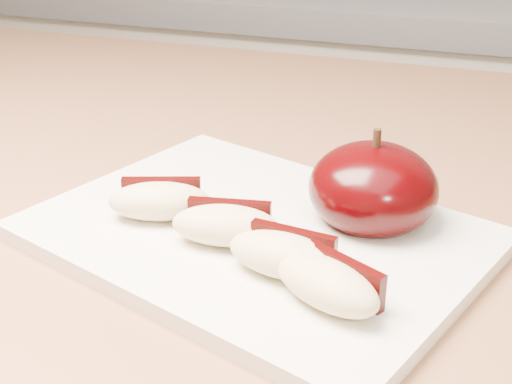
% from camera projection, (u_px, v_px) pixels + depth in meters
% --- Properties ---
extents(back_cabinet, '(2.40, 0.62, 0.94)m').
position_uv_depth(back_cabinet, '(437.00, 237.00, 1.34)').
color(back_cabinet, silver).
rests_on(back_cabinet, ground).
extents(cutting_board, '(0.33, 0.28, 0.01)m').
position_uv_depth(cutting_board, '(256.00, 235.00, 0.46)').
color(cutting_board, silver).
rests_on(cutting_board, island_counter).
extents(apple_half, '(0.10, 0.10, 0.07)m').
position_uv_depth(apple_half, '(373.00, 188.00, 0.46)').
color(apple_half, black).
rests_on(apple_half, cutting_board).
extents(apple_wedge_a, '(0.07, 0.05, 0.02)m').
position_uv_depth(apple_wedge_a, '(160.00, 200.00, 0.46)').
color(apple_wedge_a, beige).
rests_on(apple_wedge_a, cutting_board).
extents(apple_wedge_b, '(0.07, 0.04, 0.02)m').
position_uv_depth(apple_wedge_b, '(226.00, 224.00, 0.43)').
color(apple_wedge_b, beige).
rests_on(apple_wedge_b, cutting_board).
extents(apple_wedge_c, '(0.07, 0.04, 0.02)m').
position_uv_depth(apple_wedge_c, '(285.00, 254.00, 0.40)').
color(apple_wedge_c, beige).
rests_on(apple_wedge_c, cutting_board).
extents(apple_wedge_d, '(0.07, 0.06, 0.02)m').
position_uv_depth(apple_wedge_d, '(329.00, 283.00, 0.38)').
color(apple_wedge_d, beige).
rests_on(apple_wedge_d, cutting_board).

